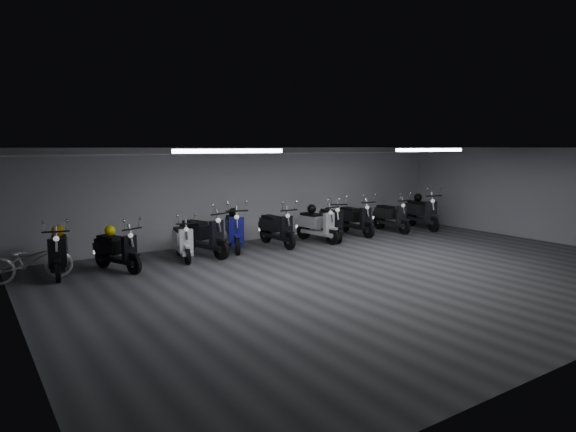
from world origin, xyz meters
TOP-DOWN VIEW (x-y plane):
  - floor at (0.00, 0.00)m, footprint 14.00×10.00m
  - ceiling at (0.00, 0.00)m, footprint 14.00×10.00m
  - back_wall at (0.00, 5.00)m, footprint 14.00×0.01m
  - left_wall at (-7.00, 0.00)m, footprint 0.01×10.00m
  - right_wall at (7.00, 0.00)m, footprint 0.01×10.00m
  - fluor_strip_left at (-3.00, 1.00)m, footprint 2.40×0.18m
  - fluor_strip_right at (3.00, 1.00)m, footprint 2.40×0.18m
  - conduit at (0.00, 4.92)m, footprint 13.60×0.05m
  - scooter_0 at (-5.91, 3.61)m, footprint 0.95×1.88m
  - scooter_1 at (-4.72, 3.34)m, footprint 1.16×1.80m
  - scooter_2 at (-3.05, 3.57)m, footprint 0.87×1.74m
  - scooter_3 at (-2.45, 3.65)m, footprint 1.20×2.06m
  - scooter_4 at (-1.43, 3.89)m, footprint 1.31×2.06m
  - scooter_5 at (-0.14, 3.73)m, footprint 0.65×1.84m
  - scooter_6 at (1.21, 3.61)m, footprint 0.87×1.89m
  - scooter_7 at (1.82, 3.71)m, footprint 1.25×2.01m
  - scooter_8 at (2.92, 3.85)m, footprint 0.68×1.89m
  - scooter_9 at (4.38, 3.70)m, footprint 0.71×1.86m
  - bicycle at (-6.50, 3.45)m, footprint 1.67×0.59m
  - scooter_10 at (5.67, 3.53)m, footprint 1.15×2.12m
  - helmet_0 at (-4.81, 3.56)m, footprint 0.25×0.25m
  - helmet_1 at (1.18, 3.86)m, footprint 0.27×0.27m
  - helmet_2 at (-1.33, 4.15)m, footprint 0.24×0.24m
  - helmet_3 at (-5.86, 3.85)m, footprint 0.28×0.28m
  - helmet_4 at (5.74, 3.80)m, footprint 0.28×0.28m

SIDE VIEW (x-z plane):
  - floor at x=0.00m, z-range -0.01..0.00m
  - bicycle at x=-6.50m, z-range 0.00..1.08m
  - scooter_2 at x=-3.05m, z-range 0.00..1.24m
  - scooter_1 at x=-4.72m, z-range 0.00..1.27m
  - scooter_0 at x=-5.91m, z-range 0.00..1.34m
  - scooter_6 at x=1.21m, z-range 0.00..1.35m
  - scooter_9 at x=4.38m, z-range 0.00..1.36m
  - scooter_5 at x=-0.14m, z-range 0.00..1.36m
  - scooter_8 at x=2.92m, z-range 0.00..1.39m
  - scooter_7 at x=1.82m, z-range 0.00..1.42m
  - scooter_3 at x=-2.45m, z-range 0.00..1.45m
  - scooter_4 at x=-1.43m, z-range 0.00..1.46m
  - scooter_10 at x=5.67m, z-range 0.00..1.50m
  - helmet_0 at x=-4.81m, z-range 0.79..1.03m
  - helmet_3 at x=-5.86m, z-range 0.83..1.10m
  - helmet_1 at x=1.18m, z-range 0.84..1.11m
  - helmet_2 at x=-1.33m, z-range 0.90..1.14m
  - helmet_4 at x=5.74m, z-range 0.93..1.21m
  - back_wall at x=0.00m, z-range 0.00..2.80m
  - left_wall at x=-7.00m, z-range 0.00..2.80m
  - right_wall at x=7.00m, z-range 0.00..2.80m
  - conduit at x=0.00m, z-range 2.59..2.65m
  - fluor_strip_left at x=-3.00m, z-range 2.70..2.78m
  - fluor_strip_right at x=3.00m, z-range 2.70..2.78m
  - ceiling at x=0.00m, z-range 2.80..2.81m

